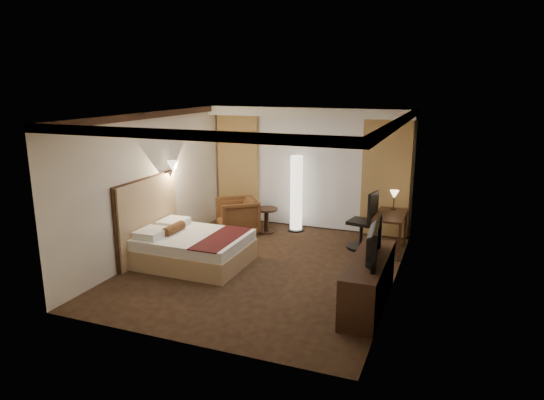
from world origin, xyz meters
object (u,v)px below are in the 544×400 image
at_px(bed, 194,249).
at_px(armchair, 237,214).
at_px(desk, 389,233).
at_px(office_chair, 362,220).
at_px(floor_lamp, 296,193).
at_px(side_table, 267,220).
at_px(dresser, 368,282).
at_px(television, 369,236).

height_order(bed, armchair, armchair).
distance_m(desk, office_chair, 0.58).
bearing_deg(floor_lamp, side_table, -147.22).
height_order(bed, dresser, dresser).
relative_size(side_table, dresser, 0.29).
relative_size(bed, side_table, 3.45).
distance_m(bed, office_chair, 3.30).
height_order(bed, side_table, bed).
xyz_separation_m(office_chair, television, (0.56, -2.48, 0.49)).
xyz_separation_m(side_table, desk, (2.68, -0.25, 0.10)).
bearing_deg(armchair, side_table, 78.95).
height_order(desk, office_chair, office_chair).
relative_size(office_chair, television, 1.00).
xyz_separation_m(armchair, office_chair, (2.71, -0.03, 0.17)).
xyz_separation_m(desk, dresser, (0.05, -2.53, -0.01)).
xyz_separation_m(desk, office_chair, (-0.54, -0.05, 0.21)).
distance_m(armchair, side_table, 0.66).
distance_m(bed, desk, 3.76).
height_order(side_table, desk, desk).
xyz_separation_m(floor_lamp, desk, (2.12, -0.61, -0.47)).
relative_size(armchair, office_chair, 0.72).
height_order(office_chair, television, office_chair).
relative_size(bed, floor_lamp, 1.11).
xyz_separation_m(bed, armchair, (-0.05, 1.94, 0.15)).
relative_size(side_table, desk, 0.50).
bearing_deg(television, desk, -4.81).
bearing_deg(desk, office_chair, -174.70).
height_order(floor_lamp, television, floor_lamp).
relative_size(desk, office_chair, 0.92).
distance_m(armchair, television, 4.18).
height_order(side_table, office_chair, office_chair).
height_order(bed, desk, desk).
relative_size(bed, office_chair, 1.59).
distance_m(floor_lamp, desk, 2.26).
relative_size(desk, dresser, 0.57).
bearing_deg(office_chair, bed, -132.61).
distance_m(desk, dresser, 2.53).
bearing_deg(dresser, desk, 91.13).
relative_size(bed, television, 1.59).
xyz_separation_m(side_table, floor_lamp, (0.56, 0.36, 0.57)).
bearing_deg(armchair, office_chair, 52.64).
distance_m(bed, armchair, 1.95).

